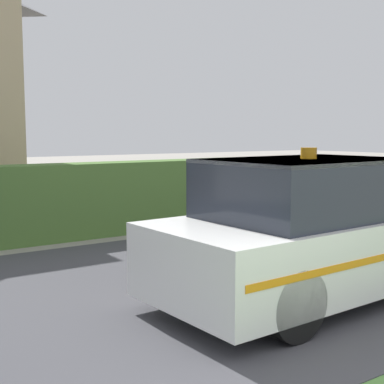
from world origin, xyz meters
TOP-DOWN VIEW (x-y plane):
  - road_strip at (0.00, 4.03)m, footprint 28.00×5.84m
  - garden_hedge at (1.35, 7.69)m, footprint 9.08×0.68m
  - police_car at (1.27, 2.79)m, footprint 4.26×1.88m
  - wheelie_bin at (4.75, 8.25)m, footprint 0.67×0.69m

SIDE VIEW (x-z plane):
  - road_strip at x=0.00m, z-range 0.00..0.01m
  - wheelie_bin at x=4.75m, z-range 0.00..1.16m
  - garden_hedge at x=1.35m, z-range 0.00..1.34m
  - police_car at x=1.27m, z-range -0.08..1.63m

